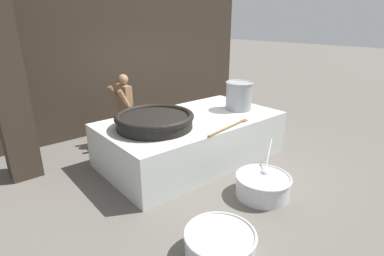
{
  "coord_description": "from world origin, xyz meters",
  "views": [
    {
      "loc": [
        -3.52,
        -4.21,
        2.61
      ],
      "look_at": [
        0.0,
        0.0,
        0.63
      ],
      "focal_mm": 28.0,
      "sensor_mm": 36.0,
      "label": 1
    }
  ],
  "objects_px": {
    "prep_bowl_vegetables": "(263,185)",
    "prep_bowl_meat": "(220,244)",
    "stock_pot": "(239,95)",
    "cook": "(125,108)",
    "giant_wok_near": "(155,120)"
  },
  "relations": [
    {
      "from": "stock_pot",
      "to": "prep_bowl_meat",
      "type": "relative_size",
      "value": 0.69
    },
    {
      "from": "stock_pot",
      "to": "prep_bowl_vegetables",
      "type": "bearing_deg",
      "value": -126.08
    },
    {
      "from": "cook",
      "to": "prep_bowl_vegetables",
      "type": "bearing_deg",
      "value": 102.44
    },
    {
      "from": "prep_bowl_meat",
      "to": "prep_bowl_vegetables",
      "type": "bearing_deg",
      "value": 18.96
    },
    {
      "from": "prep_bowl_meat",
      "to": "giant_wok_near",
      "type": "bearing_deg",
      "value": 74.4
    },
    {
      "from": "cook",
      "to": "prep_bowl_meat",
      "type": "distance_m",
      "value": 3.86
    },
    {
      "from": "cook",
      "to": "prep_bowl_meat",
      "type": "height_order",
      "value": "cook"
    },
    {
      "from": "cook",
      "to": "prep_bowl_meat",
      "type": "xyz_separation_m",
      "value": [
        -0.81,
        -3.71,
        -0.66
      ]
    },
    {
      "from": "stock_pot",
      "to": "prep_bowl_vegetables",
      "type": "height_order",
      "value": "stock_pot"
    },
    {
      "from": "prep_bowl_vegetables",
      "to": "prep_bowl_meat",
      "type": "xyz_separation_m",
      "value": [
        -1.44,
        -0.49,
        -0.01
      ]
    },
    {
      "from": "stock_pot",
      "to": "cook",
      "type": "xyz_separation_m",
      "value": [
        -1.8,
        1.61,
        -0.29
      ]
    },
    {
      "from": "cook",
      "to": "prep_bowl_vegetables",
      "type": "relative_size",
      "value": 1.49
    },
    {
      "from": "stock_pot",
      "to": "cook",
      "type": "bearing_deg",
      "value": 138.06
    },
    {
      "from": "stock_pot",
      "to": "prep_bowl_vegetables",
      "type": "xyz_separation_m",
      "value": [
        -1.17,
        -1.6,
        -0.95
      ]
    },
    {
      "from": "stock_pot",
      "to": "prep_bowl_vegetables",
      "type": "relative_size",
      "value": 0.56
    }
  ]
}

